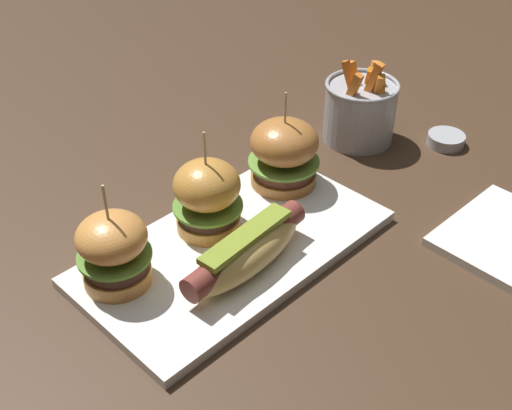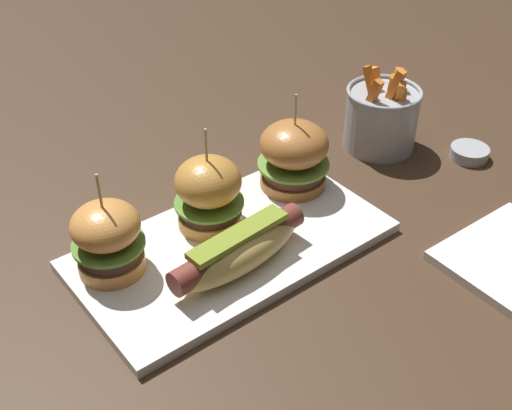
% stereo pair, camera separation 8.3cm
% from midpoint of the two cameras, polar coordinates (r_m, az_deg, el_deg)
% --- Properties ---
extents(ground_plane, '(3.00, 3.00, 0.00)m').
position_cam_midpoint_polar(ground_plane, '(0.84, -4.74, -4.21)').
color(ground_plane, '#422D1E').
extents(platter_main, '(0.40, 0.21, 0.01)m').
position_cam_midpoint_polar(platter_main, '(0.84, -4.77, -3.85)').
color(platter_main, white).
rests_on(platter_main, ground).
extents(hot_dog, '(0.20, 0.07, 0.05)m').
position_cam_midpoint_polar(hot_dog, '(0.78, -3.91, -4.13)').
color(hot_dog, '#D5B461').
rests_on(hot_dog, platter_main).
extents(slider_left, '(0.09, 0.09, 0.14)m').
position_cam_midpoint_polar(slider_left, '(0.77, -15.37, -3.94)').
color(slider_left, '#D88E44').
rests_on(slider_left, platter_main).
extents(slider_center, '(0.09, 0.09, 0.14)m').
position_cam_midpoint_polar(slider_center, '(0.83, -7.23, 0.62)').
color(slider_center, '#C8883A').
rests_on(slider_center, platter_main).
extents(slider_right, '(0.10, 0.10, 0.14)m').
position_cam_midpoint_polar(slider_right, '(0.91, -0.13, 4.53)').
color(slider_right, '#B26F34').
rests_on(slider_right, platter_main).
extents(fries_bucket, '(0.12, 0.12, 0.14)m').
position_cam_midpoint_polar(fries_bucket, '(1.05, 6.86, 8.18)').
color(fries_bucket, '#A8AAB2').
rests_on(fries_bucket, ground).
extents(sauce_ramekin, '(0.06, 0.06, 0.02)m').
position_cam_midpoint_polar(sauce_ramekin, '(1.08, 14.20, 5.53)').
color(sauce_ramekin, '#A8AAB2').
rests_on(sauce_ramekin, ground).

